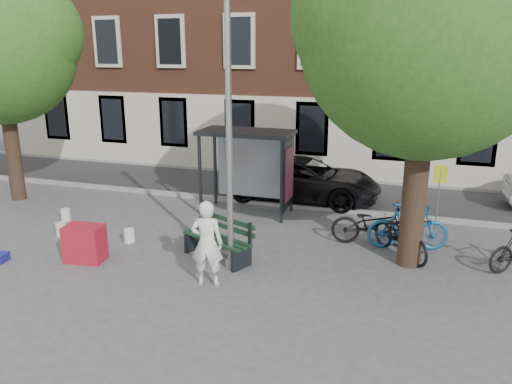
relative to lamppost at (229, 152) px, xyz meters
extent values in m
plane|color=#4C4C4F|center=(0.00, 0.00, -2.78)|extent=(90.00, 90.00, 0.00)
cube|color=#28282B|center=(0.00, 7.00, -2.78)|extent=(40.00, 4.00, 0.01)
cube|color=gray|center=(0.00, 5.00, -2.72)|extent=(40.00, 0.25, 0.12)
cube|color=gray|center=(0.00, 9.00, -2.72)|extent=(40.00, 0.25, 0.12)
cube|color=brown|center=(0.00, 13.00, 4.22)|extent=(30.00, 8.00, 14.00)
cylinder|color=#9EA0A3|center=(0.00, 0.00, 0.22)|extent=(0.14, 0.14, 6.00)
cylinder|color=#9EA0A3|center=(0.00, 0.00, -2.66)|extent=(0.28, 0.28, 0.24)
cylinder|color=black|center=(4.00, 1.50, -1.08)|extent=(0.56, 0.56, 3.40)
sphere|color=#295519|center=(4.00, 1.50, 2.62)|extent=(5.60, 5.60, 5.60)
sphere|color=#295519|center=(4.90, 1.90, 3.12)|extent=(3.92, 3.92, 3.92)
sphere|color=#295519|center=(3.20, 1.20, 2.92)|extent=(4.20, 4.20, 4.20)
cylinder|color=black|center=(-9.00, 3.00, -1.18)|extent=(0.48, 0.48, 3.20)
sphere|color=#295519|center=(-8.10, 3.40, 2.72)|extent=(3.36, 3.36, 3.36)
cube|color=#1E2328|center=(-2.30, 3.40, -1.53)|extent=(0.08, 0.08, 2.50)
cube|color=#1E2328|center=(0.30, 3.40, -1.53)|extent=(0.08, 0.08, 2.50)
cube|color=#1E2328|center=(-2.30, 4.60, -1.53)|extent=(0.08, 0.08, 2.50)
cube|color=#1E2328|center=(0.30, 4.60, -1.53)|extent=(0.08, 0.08, 2.50)
cube|color=#1E2328|center=(-1.00, 4.00, -0.22)|extent=(2.85, 1.45, 0.12)
cube|color=#8C999E|center=(-1.00, 4.60, -1.41)|extent=(2.34, 0.04, 2.00)
cube|color=#1E2328|center=(0.30, 4.00, -1.41)|extent=(0.12, 1.14, 2.12)
cube|color=#D84C19|center=(0.37, 4.00, -1.41)|extent=(0.02, 0.90, 1.62)
imported|color=white|center=(-0.16, -0.98, -1.83)|extent=(0.78, 0.59, 1.92)
cube|color=#1E2328|center=(-1.27, 0.70, -2.53)|extent=(0.34, 0.60, 0.50)
cube|color=#1E2328|center=(0.27, 0.00, -2.53)|extent=(0.34, 0.60, 0.50)
cube|color=#15301E|center=(-0.58, 0.17, -2.26)|extent=(1.84, 0.93, 0.04)
cube|color=#15301E|center=(-0.50, 0.35, -2.26)|extent=(1.84, 0.93, 0.04)
cube|color=#15301E|center=(-0.42, 0.53, -2.26)|extent=(1.84, 0.93, 0.04)
cube|color=#15301E|center=(-0.37, 0.63, -2.03)|extent=(1.81, 0.86, 0.11)
cube|color=#15301E|center=(-0.37, 0.63, -1.83)|extent=(1.81, 0.86, 0.11)
imported|color=black|center=(3.06, 2.48, -2.21)|extent=(2.25, 0.97, 1.15)
imported|color=#1B5695|center=(3.92, 2.46, -2.17)|extent=(2.12, 0.99, 1.23)
imported|color=black|center=(3.77, 1.93, -2.24)|extent=(1.87, 2.04, 1.08)
imported|color=black|center=(0.37, 6.00, -2.06)|extent=(5.22, 2.47, 1.44)
cube|color=#A81627|center=(-3.50, -0.75, -2.33)|extent=(0.97, 0.71, 0.90)
cylinder|color=silver|center=(-5.25, 0.52, -2.60)|extent=(0.36, 0.36, 0.36)
cylinder|color=silver|center=(-5.96, 1.60, -2.60)|extent=(0.36, 0.36, 0.36)
cylinder|color=white|center=(-3.17, 0.65, -2.60)|extent=(0.31, 0.31, 0.36)
cylinder|color=#9EA0A3|center=(4.62, 3.50, -1.80)|extent=(0.04, 0.04, 1.97)
cube|color=yellow|center=(4.62, 3.50, -0.98)|extent=(0.35, 0.06, 0.46)
camera|label=1|loc=(3.96, -10.18, 2.18)|focal=35.00mm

